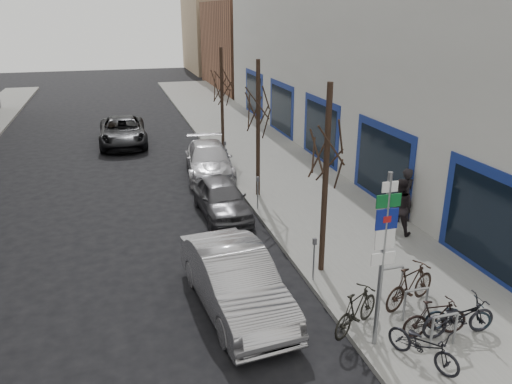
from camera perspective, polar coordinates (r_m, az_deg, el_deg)
ground at (r=11.31m, az=1.90°, el=-19.52°), size 120.00×120.00×0.00m
sidewalk_east at (r=20.91m, az=5.23°, el=0.05°), size 5.00×70.00×0.15m
commercial_building at (r=31.37m, az=23.78°, el=14.42°), size 20.00×32.00×10.00m
brick_building_far at (r=50.87m, az=2.06°, el=16.45°), size 12.00×14.00×8.00m
tan_building_far at (r=65.38m, az=-1.77°, el=17.69°), size 13.00×12.00×9.00m
highway_sign_pole at (r=10.83m, az=14.33°, el=-6.60°), size 0.55×0.10×4.20m
bike_rack at (r=12.82m, az=17.80°, el=-11.70°), size 0.66×2.26×0.83m
tree_near at (r=13.29m, az=8.19°, el=6.38°), size 1.80×1.80×5.50m
tree_mid at (r=19.29m, az=0.24°, el=10.82°), size 1.80×1.80×5.50m
tree_far at (r=25.53m, az=-3.97°, el=13.05°), size 1.80×1.80×5.50m
meter_front at (r=13.80m, az=6.66°, el=-7.17°), size 0.10×0.08×1.27m
meter_mid at (r=18.57m, az=0.19°, el=0.28°), size 0.10×0.08×1.27m
meter_back at (r=23.65m, az=-3.56°, el=4.61°), size 0.10×0.08×1.27m
bike_near_left at (r=11.46m, az=18.63°, el=-15.95°), size 1.19×1.73×1.03m
bike_near_right at (r=12.37m, az=19.81°, el=-13.36°), size 1.63×0.61×0.97m
bike_mid_curb at (r=12.77m, az=22.18°, el=-12.66°), size 1.59×0.90×0.93m
bike_mid_inner at (r=12.08m, az=11.40°, el=-13.04°), size 1.77×1.36×1.07m
bike_far_curb at (r=12.56m, az=22.20°, el=-12.78°), size 1.84×0.65×1.11m
bike_far_inner at (r=13.30m, az=17.21°, el=-10.11°), size 1.95×1.20×1.14m
parked_car_front at (r=12.75m, az=-2.38°, el=-10.09°), size 2.17×5.00×1.60m
parked_car_mid at (r=18.46m, az=-3.97°, el=-0.66°), size 1.76×4.06×1.36m
parked_car_back at (r=23.04m, az=-5.40°, el=3.67°), size 2.57×5.24×1.47m
lane_car at (r=29.33m, az=-14.98°, el=6.70°), size 2.61×5.52×1.52m
pedestrian_near at (r=18.14m, az=16.61°, el=-0.35°), size 0.72×0.48×1.97m
pedestrian_far at (r=17.08m, az=16.02°, el=-1.57°), size 0.87×0.82×1.96m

